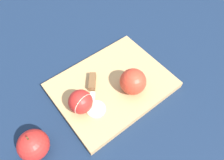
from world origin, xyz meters
The scene contains 7 objects.
ground_plane centered at (0.00, 0.00, 0.00)m, with size 4.00×4.00×0.00m, color #14233D.
cutting_board centered at (0.00, 0.00, 0.01)m, with size 0.42×0.35×0.02m.
apple_half_left centered at (-0.03, 0.06, 0.06)m, with size 0.08×0.08×0.08m.
apple_half_right centered at (0.13, -0.01, 0.06)m, with size 0.07×0.07×0.07m.
knife centered at (0.05, -0.04, 0.03)m, with size 0.12×0.10×0.02m.
apple_slice centered at (0.10, 0.03, 0.03)m, with size 0.06×0.06×0.01m.
apple_whole centered at (0.29, -0.02, 0.04)m, with size 0.08×0.08×0.10m.
Camera 1 is at (0.31, 0.26, 0.61)m, focal length 35.00 mm.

